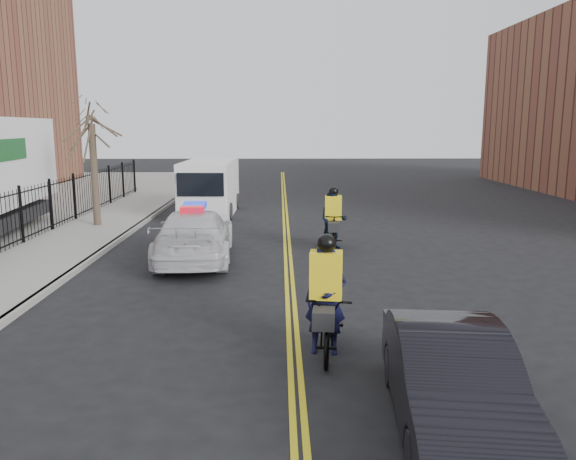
% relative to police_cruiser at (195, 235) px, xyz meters
% --- Properties ---
extents(ground, '(120.00, 120.00, 0.00)m').
position_rel_police_cruiser_xyz_m(ground, '(2.84, -4.41, -0.79)').
color(ground, black).
rests_on(ground, ground).
extents(center_line_left, '(0.10, 60.00, 0.01)m').
position_rel_police_cruiser_xyz_m(center_line_left, '(2.76, 3.59, -0.79)').
color(center_line_left, gold).
rests_on(center_line_left, ground).
extents(center_line_right, '(0.10, 60.00, 0.01)m').
position_rel_police_cruiser_xyz_m(center_line_right, '(2.92, 3.59, -0.79)').
color(center_line_right, gold).
rests_on(center_line_right, ground).
extents(sidewalk, '(3.00, 60.00, 0.15)m').
position_rel_police_cruiser_xyz_m(sidewalk, '(-4.66, 3.59, -0.72)').
color(sidewalk, gray).
rests_on(sidewalk, ground).
extents(curb, '(0.20, 60.00, 0.15)m').
position_rel_police_cruiser_xyz_m(curb, '(-3.16, 3.59, -0.72)').
color(curb, gray).
rests_on(curb, ground).
extents(iron_fence, '(0.12, 28.00, 2.00)m').
position_rel_police_cruiser_xyz_m(iron_fence, '(-6.16, 3.59, 0.21)').
color(iron_fence, black).
rests_on(iron_fence, ground).
extents(street_tree, '(3.20, 3.20, 4.80)m').
position_rel_police_cruiser_xyz_m(street_tree, '(-4.76, 5.59, 2.74)').
color(street_tree, '#3C2F23').
rests_on(street_tree, sidewalk).
extents(police_cruiser, '(2.52, 5.55, 1.73)m').
position_rel_police_cruiser_xyz_m(police_cruiser, '(0.00, 0.00, 0.00)').
color(police_cruiser, silver).
rests_on(police_cruiser, ground).
extents(dark_sedan, '(1.85, 4.36, 1.40)m').
position_rel_police_cruiser_xyz_m(dark_sedan, '(4.88, -9.83, -0.09)').
color(dark_sedan, black).
rests_on(dark_sedan, ground).
extents(cargo_van, '(2.38, 5.98, 2.49)m').
position_rel_police_cruiser_xyz_m(cargo_van, '(-0.66, 9.22, 0.42)').
color(cargo_van, white).
rests_on(cargo_van, ground).
extents(cyclist_near, '(1.05, 2.32, 2.19)m').
position_rel_police_cruiser_xyz_m(cyclist_near, '(3.41, -7.15, -0.03)').
color(cyclist_near, black).
rests_on(cyclist_near, ground).
extents(cyclist_far, '(0.99, 2.11, 2.09)m').
position_rel_police_cruiser_xyz_m(cyclist_far, '(4.37, 1.67, 0.03)').
color(cyclist_far, black).
rests_on(cyclist_far, ground).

